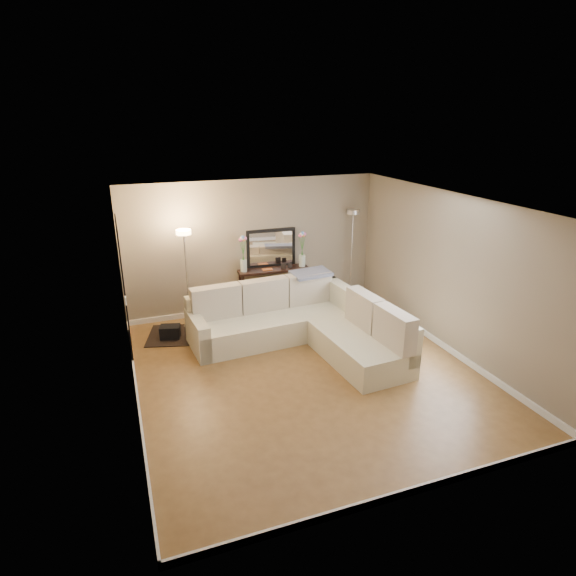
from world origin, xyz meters
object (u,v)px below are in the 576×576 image
object	(u,v)px
console_table	(269,287)
floor_lamp_lit	(186,260)
floor_lamp_unlit	(352,237)
sectional_sofa	(302,323)

from	to	relation	value
console_table	floor_lamp_lit	distance (m)	1.86
floor_lamp_lit	floor_lamp_unlit	size ratio (longest dim) A/B	0.96
floor_lamp_lit	floor_lamp_unlit	world-z (taller)	floor_lamp_unlit
sectional_sofa	console_table	bearing A→B (deg)	91.91
sectional_sofa	floor_lamp_lit	size ratio (longest dim) A/B	1.65
console_table	floor_lamp_unlit	bearing A→B (deg)	-0.78
sectional_sofa	console_table	world-z (taller)	sectional_sofa
sectional_sofa	console_table	size ratio (longest dim) A/B	2.14
console_table	sectional_sofa	bearing A→B (deg)	-88.09
sectional_sofa	floor_lamp_unlit	distance (m)	2.56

